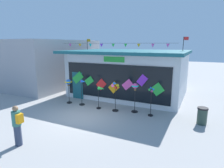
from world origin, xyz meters
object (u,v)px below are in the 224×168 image
at_px(kite_shop_building, 129,72).
at_px(wind_spinner_right, 135,91).
at_px(wind_spinner_center_left, 101,92).
at_px(wind_spinner_left, 83,91).
at_px(wind_spinner_far_right, 151,99).
at_px(trash_bin, 202,116).
at_px(wind_spinner_center_right, 115,92).
at_px(person_near_camera, 17,125).
at_px(wind_spinner_far_left, 69,85).

distance_m(kite_shop_building, wind_spinner_right, 4.21).
bearing_deg(wind_spinner_center_left, wind_spinner_left, 174.06).
relative_size(wind_spinner_center_left, wind_spinner_far_right, 0.84).
height_order(wind_spinner_center_left, trash_bin, wind_spinner_center_left).
bearing_deg(trash_bin, wind_spinner_center_right, -177.62).
height_order(wind_spinner_left, wind_spinner_center_right, wind_spinner_center_right).
distance_m(kite_shop_building, person_near_camera, 9.59).
distance_m(wind_spinner_left, wind_spinner_center_left, 1.48).
relative_size(wind_spinner_left, wind_spinner_right, 0.97).
height_order(kite_shop_building, wind_spinner_center_right, kite_shop_building).
bearing_deg(wind_spinner_center_right, wind_spinner_far_right, 4.27).
bearing_deg(wind_spinner_right, wind_spinner_far_left, -176.83).
height_order(wind_spinner_center_right, wind_spinner_right, wind_spinner_center_right).
relative_size(kite_shop_building, wind_spinner_center_right, 4.81).
xyz_separation_m(wind_spinner_far_right, trash_bin, (2.67, 0.04, -0.57)).
distance_m(wind_spinner_left, wind_spinner_right, 3.61).
distance_m(wind_spinner_left, person_near_camera, 5.53).
distance_m(person_near_camera, trash_bin, 8.67).
height_order(wind_spinner_center_left, wind_spinner_far_right, wind_spinner_far_right).
relative_size(wind_spinner_center_right, wind_spinner_right, 1.02).
relative_size(kite_shop_building, wind_spinner_far_left, 5.25).
bearing_deg(wind_spinner_center_right, wind_spinner_center_left, -178.58).
xyz_separation_m(wind_spinner_center_left, wind_spinner_center_right, (0.98, 0.02, 0.11)).
relative_size(wind_spinner_left, person_near_camera, 1.03).
distance_m(wind_spinner_far_left, person_near_camera, 5.76).
relative_size(kite_shop_building, wind_spinner_far_right, 5.12).
bearing_deg(wind_spinner_center_right, trash_bin, 2.38).
height_order(wind_spinner_left, trash_bin, wind_spinner_left).
bearing_deg(person_near_camera, wind_spinner_right, 153.62).
xyz_separation_m(wind_spinner_center_right, wind_spinner_right, (1.13, 0.36, 0.12)).
bearing_deg(wind_spinner_far_left, person_near_camera, -71.96).
distance_m(wind_spinner_left, trash_bin, 7.30).
relative_size(wind_spinner_far_left, wind_spinner_far_right, 0.98).
distance_m(wind_spinner_center_right, wind_spinner_far_right, 2.17).
height_order(wind_spinner_far_left, person_near_camera, person_near_camera).
distance_m(wind_spinner_far_left, wind_spinner_far_right, 5.75).
bearing_deg(wind_spinner_center_left, trash_bin, 2.22).
distance_m(wind_spinner_right, trash_bin, 3.80).
distance_m(wind_spinner_far_left, wind_spinner_left, 1.17).
relative_size(wind_spinner_left, wind_spinner_center_left, 1.19).
bearing_deg(wind_spinner_far_left, trash_bin, 0.69).
xyz_separation_m(wind_spinner_left, wind_spinner_far_right, (4.61, 0.03, 0.05)).
xyz_separation_m(wind_spinner_far_left, wind_spinner_left, (1.13, 0.03, -0.31)).
bearing_deg(wind_spinner_far_left, wind_spinner_center_left, -2.73).
xyz_separation_m(wind_spinner_far_left, wind_spinner_right, (4.72, 0.26, 0.02)).
relative_size(person_near_camera, trash_bin, 1.90).
distance_m(wind_spinner_far_left, wind_spinner_center_left, 2.61).
height_order(kite_shop_building, wind_spinner_left, kite_shop_building).
height_order(kite_shop_building, wind_spinner_far_left, kite_shop_building).
bearing_deg(wind_spinner_right, wind_spinner_far_right, -11.06).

